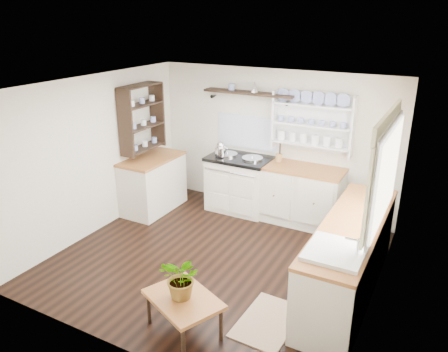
{
  "coord_description": "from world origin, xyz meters",
  "views": [
    {
      "loc": [
        2.51,
        -4.43,
        3.1
      ],
      "look_at": [
        -0.02,
        0.25,
        1.1
      ],
      "focal_mm": 35.0,
      "sensor_mm": 36.0,
      "label": 1
    }
  ],
  "objects": [
    {
      "name": "floor",
      "position": [
        0.0,
        0.0,
        0.0
      ],
      "size": [
        4.0,
        3.8,
        0.01
      ],
      "primitive_type": "cube",
      "color": "black",
      "rests_on": "ground"
    },
    {
      "name": "wall_back",
      "position": [
        0.0,
        1.9,
        1.15
      ],
      "size": [
        4.0,
        0.02,
        2.3
      ],
      "primitive_type": "cube",
      "color": "beige",
      "rests_on": "ground"
    },
    {
      "name": "wall_right",
      "position": [
        2.0,
        0.0,
        1.15
      ],
      "size": [
        0.02,
        3.8,
        2.3
      ],
      "primitive_type": "cube",
      "color": "beige",
      "rests_on": "ground"
    },
    {
      "name": "wall_left",
      "position": [
        -2.0,
        0.0,
        1.15
      ],
      "size": [
        0.02,
        3.8,
        2.3
      ],
      "primitive_type": "cube",
      "color": "beige",
      "rests_on": "ground"
    },
    {
      "name": "ceiling",
      "position": [
        0.0,
        0.0,
        2.3
      ],
      "size": [
        4.0,
        3.8,
        0.01
      ],
      "primitive_type": "cube",
      "color": "white",
      "rests_on": "wall_back"
    },
    {
      "name": "window",
      "position": [
        1.95,
        0.15,
        1.56
      ],
      "size": [
        0.08,
        1.55,
        1.22
      ],
      "color": "white",
      "rests_on": "wall_right"
    },
    {
      "name": "aga_cooker",
      "position": [
        -0.44,
        1.57,
        0.46
      ],
      "size": [
        1.02,
        0.71,
        0.94
      ],
      "color": "white",
      "rests_on": "floor"
    },
    {
      "name": "back_cabinets",
      "position": [
        0.6,
        1.6,
        0.46
      ],
      "size": [
        1.27,
        0.63,
        0.9
      ],
      "color": "beige",
      "rests_on": "floor"
    },
    {
      "name": "right_cabinets",
      "position": [
        1.7,
        0.1,
        0.46
      ],
      "size": [
        0.62,
        2.43,
        0.9
      ],
      "color": "beige",
      "rests_on": "floor"
    },
    {
      "name": "belfast_sink",
      "position": [
        1.7,
        -0.65,
        0.8
      ],
      "size": [
        0.55,
        0.6,
        0.45
      ],
      "color": "white",
      "rests_on": "right_cabinets"
    },
    {
      "name": "left_cabinets",
      "position": [
        -1.7,
        0.9,
        0.46
      ],
      "size": [
        0.62,
        1.13,
        0.9
      ],
      "color": "beige",
      "rests_on": "floor"
    },
    {
      "name": "plate_rack",
      "position": [
        0.65,
        1.86,
        1.56
      ],
      "size": [
        1.2,
        0.22,
        0.9
      ],
      "color": "white",
      "rests_on": "wall_back"
    },
    {
      "name": "high_shelf",
      "position": [
        -0.4,
        1.78,
        1.91
      ],
      "size": [
        1.5,
        0.29,
        0.16
      ],
      "color": "black",
      "rests_on": "wall_back"
    },
    {
      "name": "left_shelving",
      "position": [
        -1.84,
        0.9,
        1.55
      ],
      "size": [
        0.28,
        0.8,
        1.05
      ],
      "primitive_type": "cube",
      "color": "black",
      "rests_on": "wall_left"
    },
    {
      "name": "kettle",
      "position": [
        -0.72,
        1.45,
        1.04
      ],
      "size": [
        0.19,
        0.19,
        0.23
      ],
      "primitive_type": null,
      "color": "silver",
      "rests_on": "aga_cooker"
    },
    {
      "name": "utensil_crock",
      "position": [
        0.19,
        1.68,
        0.97
      ],
      "size": [
        0.11,
        0.11,
        0.12
      ],
      "primitive_type": "cylinder",
      "color": "#A4733C",
      "rests_on": "back_cabinets"
    },
    {
      "name": "center_table",
      "position": [
        0.41,
        -1.4,
        0.37
      ],
      "size": [
        0.92,
        0.81,
        0.42
      ],
      "rotation": [
        0.0,
        0.0,
        -0.42
      ],
      "color": "brown",
      "rests_on": "floor"
    },
    {
      "name": "potted_plant",
      "position": [
        0.41,
        -1.4,
        0.64
      ],
      "size": [
        0.47,
        0.43,
        0.46
      ],
      "primitive_type": "imported",
      "rotation": [
        0.0,
        0.0,
        -0.18
      ],
      "color": "#3F7233",
      "rests_on": "center_table"
    },
    {
      "name": "floor_rug",
      "position": [
        1.11,
        -0.86,
        0.01
      ],
      "size": [
        0.57,
        0.87,
        0.02
      ],
      "primitive_type": "cube",
      "rotation": [
        0.0,
        0.0,
        -0.03
      ],
      "color": "#8D6D52",
      "rests_on": "floor"
    }
  ]
}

